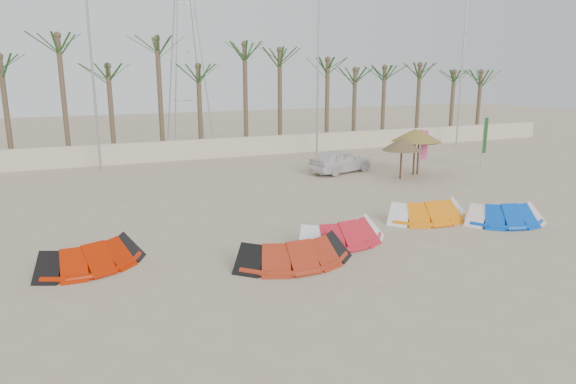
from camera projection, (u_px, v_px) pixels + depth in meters
name	position (u px, v px, depth m)	size (l,w,h in m)	color
ground	(371.00, 284.00, 14.28)	(120.00, 120.00, 0.00)	tan
boundary_wall	(195.00, 149.00, 33.87)	(60.00, 0.30, 1.30)	beige
palm_line	(196.00, 59.00, 34.11)	(52.00, 4.00, 7.70)	brown
lamp_b	(93.00, 70.00, 28.64)	(1.25, 0.14, 11.00)	#A5A8AD
lamp_c	(318.00, 70.00, 33.90)	(1.25, 0.14, 11.00)	#A5A8AD
lamp_d	(462.00, 70.00, 38.40)	(1.25, 0.14, 11.00)	#A5A8AD
pylon	(191.00, 146.00, 39.78)	(3.00, 3.00, 14.00)	#A5A8AD
kite_red_left	(91.00, 252.00, 15.51)	(3.59, 2.46, 0.90)	#B61C00
kite_red_mid	(291.00, 248.00, 15.86)	(3.67, 1.56, 0.90)	#A42A13
kite_red_right	(339.00, 230.00, 17.72)	(3.51, 1.91, 0.90)	red
kite_orange	(424.00, 209.00, 20.37)	(3.51, 1.72, 0.90)	orange
kite_blue	(500.00, 212.00, 19.88)	(3.39, 2.21, 0.90)	blue
parasol_left	(402.00, 144.00, 27.43)	(2.11, 2.11, 2.28)	#4C331E
parasol_mid	(419.00, 136.00, 28.63)	(2.53, 2.53, 2.56)	#4C331E
parasol_right	(415.00, 135.00, 28.43)	(2.61, 2.61, 2.61)	#4C331E
flag_pink	(423.00, 146.00, 29.43)	(0.45, 0.09, 2.58)	#A5A8AD
flag_green	(485.00, 137.00, 30.27)	(0.44, 0.14, 3.22)	#A5A8AD
car	(340.00, 161.00, 29.54)	(1.60, 3.98, 1.36)	white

